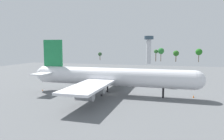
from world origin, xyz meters
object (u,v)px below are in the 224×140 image
safety_cone_nose (193,96)px  safety_cone_tail (43,90)px  control_tower (149,47)px  fuel_truck (170,86)px  cargo_airplane (112,77)px

safety_cone_nose → safety_cone_tail: safety_cone_nose is taller
safety_cone_tail → control_tower: control_tower is taller
safety_cone_nose → control_tower: size_ratio=0.03×
control_tower → safety_cone_tail: bearing=-99.8°
fuel_truck → safety_cone_tail: size_ratio=7.61×
safety_cone_tail → safety_cone_nose: bearing=4.5°
fuel_truck → safety_cone_tail: bearing=-158.0°
cargo_airplane → safety_cone_tail: (-28.55, -1.36, -6.26)m
cargo_airplane → safety_cone_nose: size_ratio=75.74×
control_tower → fuel_truck: bearing=-79.5°
fuel_truck → cargo_airplane: bearing=-138.0°
cargo_airplane → control_tower: size_ratio=2.27×
safety_cone_tail → control_tower: (25.44, 147.22, 16.81)m
safety_cone_nose → safety_cone_tail: size_ratio=1.41×
safety_cone_nose → cargo_airplane: bearing=-173.7°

